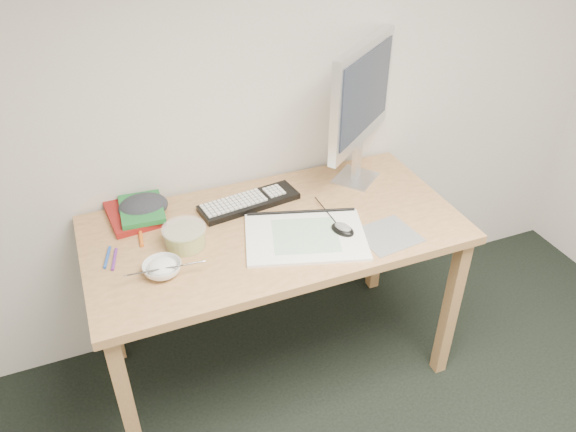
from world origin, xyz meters
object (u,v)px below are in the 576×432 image
object	(u,v)px
monitor	(362,98)
rice_bowl	(162,269)
keyboard	(249,202)
sketchpad	(305,237)
desk	(275,243)

from	to	relation	value
monitor	rice_bowl	distance (m)	1.00
keyboard	monitor	bearing A→B (deg)	-5.34
monitor	sketchpad	bearing A→B (deg)	-178.48
desk	monitor	size ratio (longest dim) A/B	2.39
monitor	rice_bowl	size ratio (longest dim) A/B	4.53
sketchpad	keyboard	world-z (taller)	keyboard
sketchpad	keyboard	size ratio (longest dim) A/B	1.09
sketchpad	rice_bowl	distance (m)	0.52
rice_bowl	desk	bearing A→B (deg)	14.67
keyboard	rice_bowl	distance (m)	0.50
keyboard	rice_bowl	xyz separation A→B (m)	(-0.40, -0.29, 0.01)
keyboard	monitor	size ratio (longest dim) A/B	0.68
monitor	keyboard	bearing A→B (deg)	143.84
desk	rice_bowl	xyz separation A→B (m)	(-0.44, -0.12, 0.10)
desk	rice_bowl	world-z (taller)	rice_bowl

